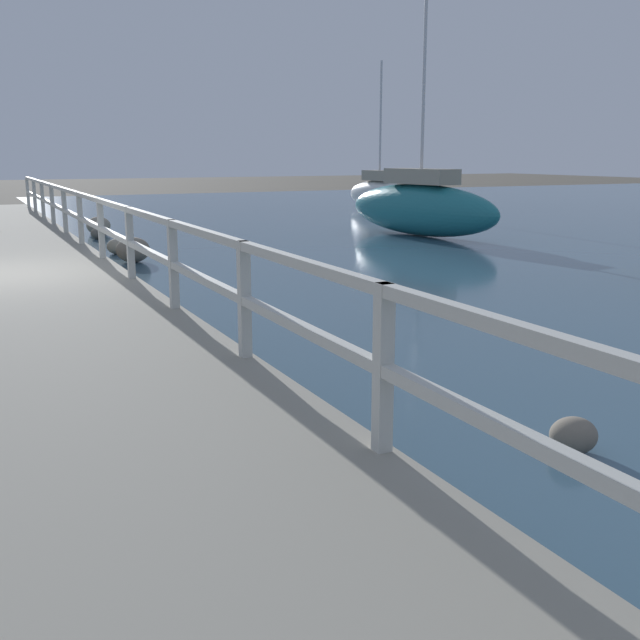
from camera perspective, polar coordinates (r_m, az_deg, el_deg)
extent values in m
cube|color=beige|center=(4.63, 4.83, -3.72)|extent=(0.10, 0.10, 1.07)
cube|color=beige|center=(6.84, -5.79, 1.55)|extent=(0.10, 0.10, 1.07)
cube|color=beige|center=(9.19, -11.12, 4.18)|extent=(0.10, 0.10, 1.07)
cube|color=beige|center=(11.60, -14.27, 5.72)|extent=(0.10, 0.10, 1.07)
cube|color=beige|center=(14.04, -16.34, 6.71)|extent=(0.10, 0.10, 1.07)
cube|color=beige|center=(16.49, -17.80, 7.41)|extent=(0.10, 0.10, 1.07)
cube|color=beige|center=(18.96, -18.89, 7.92)|extent=(0.10, 0.10, 1.07)
cube|color=beige|center=(21.43, -19.72, 8.31)|extent=(0.10, 0.10, 1.07)
cube|color=beige|center=(23.91, -20.39, 8.62)|extent=(0.10, 0.10, 1.07)
cube|color=beige|center=(26.39, -20.93, 8.87)|extent=(0.10, 0.10, 1.07)
cube|color=beige|center=(28.87, -21.38, 9.08)|extent=(0.10, 0.10, 1.07)
cube|color=beige|center=(12.78, -15.53, 8.47)|extent=(0.09, 32.50, 0.08)
cube|color=beige|center=(12.82, -15.40, 6.26)|extent=(0.09, 32.50, 0.08)
ellipsoid|color=slate|center=(15.97, -14.06, 5.21)|extent=(0.69, 0.62, 0.52)
ellipsoid|color=gray|center=(21.93, -16.52, 6.92)|extent=(0.66, 0.59, 0.49)
ellipsoid|color=#666056|center=(20.70, -16.54, 6.34)|extent=(0.40, 0.36, 0.30)
ellipsoid|color=gray|center=(17.43, -15.20, 5.44)|extent=(0.46, 0.41, 0.34)
ellipsoid|color=slate|center=(5.93, 18.75, -8.32)|extent=(0.37, 0.33, 0.28)
ellipsoid|color=#1E707A|center=(20.83, 7.65, 8.32)|extent=(1.96, 5.82, 1.40)
cube|color=#9E937F|center=(20.79, 7.72, 10.80)|extent=(1.11, 2.35, 0.41)
cylinder|color=silver|center=(20.87, 7.93, 17.62)|extent=(0.09, 0.09, 5.37)
ellipsoid|color=white|center=(30.87, 4.54, 9.48)|extent=(1.35, 4.01, 1.15)
cube|color=#9E937F|center=(30.84, 4.56, 10.92)|extent=(0.83, 1.67, 0.41)
cylinder|color=silver|center=(30.85, 4.63, 14.84)|extent=(0.09, 0.09, 4.63)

